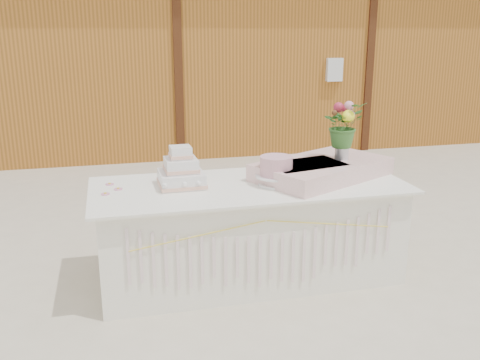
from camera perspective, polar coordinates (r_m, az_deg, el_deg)
The scene contains 9 objects.
ground at distance 4.37m, azimuth 0.96°, elevation -10.17°, with size 80.00×80.00×0.00m, color beige.
barn at distance 9.84m, azimuth -8.31°, elevation 14.36°, with size 12.60×4.60×3.30m.
cake_table at distance 4.21m, azimuth 1.00°, elevation -5.47°, with size 2.40×1.00×0.77m.
wedding_cake at distance 4.04m, azimuth -6.29°, elevation 0.78°, with size 0.35×0.35×0.31m.
pink_cake_stand at distance 4.04m, azimuth 3.87°, elevation 1.16°, with size 0.31×0.31×0.23m.
satin_runner at distance 4.31m, azimuth 8.73°, elevation 1.16°, with size 1.07×0.62×0.14m, color #FFCECD.
flower_vase at distance 4.36m, azimuth 10.81°, elevation 3.14°, with size 0.11×0.11×0.15m, color silver.
bouquet at distance 4.31m, azimuth 10.98°, elevation 6.45°, with size 0.32×0.28×0.36m, color #386D2B.
loose_flowers at distance 4.06m, azimuth -13.50°, elevation -0.93°, with size 0.13×0.31×0.02m, color pink, non-canonical shape.
Camera 1 is at (-1.01, -3.79, 1.93)m, focal length 40.00 mm.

